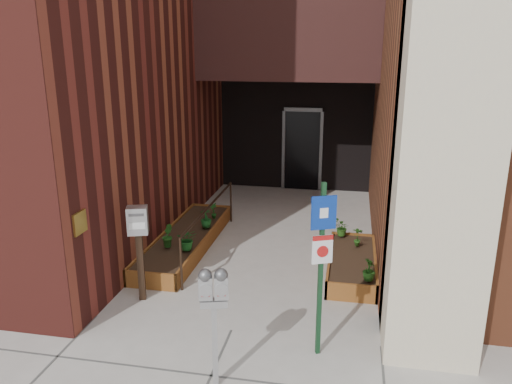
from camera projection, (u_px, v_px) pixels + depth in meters
The scene contains 14 objects.
ground at pixel (231, 330), 6.83m from camera, with size 80.00×80.00×0.00m, color #9E9991.
planter_left at pixel (186, 241), 9.62m from camera, with size 0.90×3.60×0.30m.
planter_right at pixel (352, 264), 8.57m from camera, with size 0.80×2.20×0.30m.
handrail at pixel (210, 213), 9.30m from camera, with size 0.04×3.34×0.90m.
parking_meter at pixel (214, 296), 5.42m from camera, with size 0.34×0.20×1.45m.
sign_post at pixel (322, 253), 5.93m from camera, with size 0.29×0.14×2.24m.
payment_dropbox at pixel (138, 234), 7.38m from camera, with size 0.35×0.30×1.49m.
shrub_left_a at pixel (187, 239), 8.72m from camera, with size 0.35×0.35×0.39m, color #16501A.
shrub_left_b at pixel (167, 236), 8.86m from camera, with size 0.22×0.22×0.40m, color #1E5317.
shrub_left_c at pixel (206, 218), 9.80m from camera, with size 0.21×0.21×0.38m, color #18541E.
shrub_left_d at pixel (214, 211), 10.32m from camera, with size 0.17×0.17×0.33m, color #175117.
shrub_right_a at pixel (369, 270), 7.58m from camera, with size 0.19×0.19×0.34m, color #1E5016.
shrub_right_b at pixel (358, 237), 8.88m from camera, with size 0.19×0.19×0.36m, color #265B1A.
shrub_right_c at pixel (342, 228), 9.36m from camera, with size 0.29×0.29×0.32m, color #285819.
Camera 1 is at (1.48, -5.84, 3.74)m, focal length 35.00 mm.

